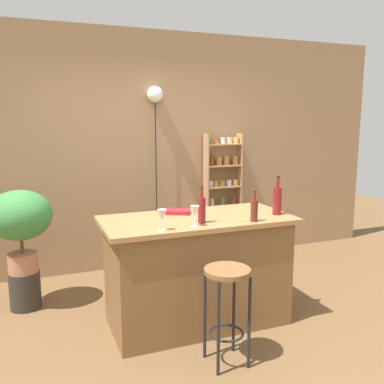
{
  "coord_description": "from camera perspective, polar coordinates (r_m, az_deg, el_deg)",
  "views": [
    {
      "loc": [
        -1.31,
        -2.93,
        1.79
      ],
      "look_at": [
        0.05,
        0.55,
        1.13
      ],
      "focal_mm": 39.12,
      "sensor_mm": 36.0,
      "label": 1
    }
  ],
  "objects": [
    {
      "name": "ground",
      "position": [
        3.68,
        2.53,
        -19.13
      ],
      "size": [
        12.0,
        12.0,
        0.0
      ],
      "primitive_type": "plane",
      "color": "brown"
    },
    {
      "name": "back_wall",
      "position": [
        5.07,
        -6.31,
        5.53
      ],
      "size": [
        6.4,
        0.1,
        2.8
      ],
      "primitive_type": "cube",
      "color": "#997551",
      "rests_on": "ground"
    },
    {
      "name": "kitchen_counter",
      "position": [
        3.73,
        0.69,
        -10.57
      ],
      "size": [
        1.63,
        0.78,
        0.95
      ],
      "color": "brown",
      "rests_on": "ground"
    },
    {
      "name": "bar_stool",
      "position": [
        3.11,
        4.78,
        -13.65
      ],
      "size": [
        0.34,
        0.34,
        0.73
      ],
      "color": "black",
      "rests_on": "ground"
    },
    {
      "name": "spice_shelf",
      "position": [
        5.34,
        4.18,
        -0.67
      ],
      "size": [
        0.48,
        0.16,
        1.61
      ],
      "color": "tan",
      "rests_on": "ground"
    },
    {
      "name": "plant_stool",
      "position": [
        4.39,
        -21.8,
        -12.27
      ],
      "size": [
        0.29,
        0.29,
        0.36
      ],
      "primitive_type": "cylinder",
      "color": "#2D2823",
      "rests_on": "ground"
    },
    {
      "name": "potted_plant",
      "position": [
        4.18,
        -22.4,
        -3.47
      ],
      "size": [
        0.59,
        0.53,
        0.78
      ],
      "color": "#A86B4C",
      "rests_on": "plant_stool"
    },
    {
      "name": "bottle_soda_blue",
      "position": [
        3.47,
        8.45,
        -2.43
      ],
      "size": [
        0.06,
        0.06,
        0.26
      ],
      "color": "#5B2319",
      "rests_on": "kitchen_counter"
    },
    {
      "name": "bottle_wine_red",
      "position": [
        3.38,
        1.34,
        -2.37
      ],
      "size": [
        0.06,
        0.06,
        0.3
      ],
      "color": "maroon",
      "rests_on": "kitchen_counter"
    },
    {
      "name": "bottle_sauce_amber",
      "position": [
        3.74,
        11.54,
        -1.07
      ],
      "size": [
        0.08,
        0.08,
        0.35
      ],
      "color": "maroon",
      "rests_on": "kitchen_counter"
    },
    {
      "name": "wine_glass_left",
      "position": [
        3.27,
        0.39,
        -2.71
      ],
      "size": [
        0.07,
        0.07,
        0.16
      ],
      "color": "silver",
      "rests_on": "kitchen_counter"
    },
    {
      "name": "wine_glass_center",
      "position": [
        3.15,
        -4.14,
        -3.21
      ],
      "size": [
        0.07,
        0.07,
        0.16
      ],
      "color": "silver",
      "rests_on": "kitchen_counter"
    },
    {
      "name": "cookbook",
      "position": [
        3.73,
        -1.92,
        -2.69
      ],
      "size": [
        0.25,
        0.23,
        0.03
      ],
      "primitive_type": "cube",
      "rotation": [
        0.0,
        0.0,
        -0.46
      ],
      "color": "maroon",
      "rests_on": "kitchen_counter"
    },
    {
      "name": "pendant_globe_light",
      "position": [
        4.98,
        -5.06,
        12.62
      ],
      "size": [
        0.19,
        0.19,
        2.16
      ],
      "color": "black",
      "rests_on": "ground"
    }
  ]
}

